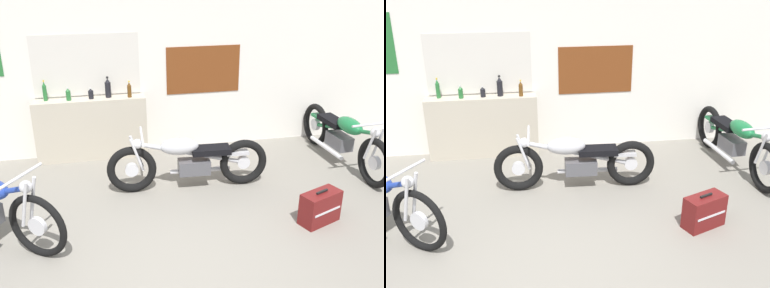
{
  "view_description": "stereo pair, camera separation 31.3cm",
  "coord_description": "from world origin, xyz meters",
  "views": [
    {
      "loc": [
        -0.57,
        -3.31,
        2.92
      ],
      "look_at": [
        0.5,
        1.79,
        0.7
      ],
      "focal_mm": 42.0,
      "sensor_mm": 36.0,
      "label": 1
    },
    {
      "loc": [
        -0.26,
        -3.36,
        2.92
      ],
      "look_at": [
        0.5,
        1.79,
        0.7
      ],
      "focal_mm": 42.0,
      "sensor_mm": 36.0,
      "label": 2
    }
  ],
  "objects": [
    {
      "name": "motorcycle_green",
      "position": [
        2.87,
        2.25,
        0.41
      ],
      "size": [
        0.64,
        2.2,
        0.85
      ],
      "color": "black",
      "rests_on": "ground_plane"
    },
    {
      "name": "wall_back",
      "position": [
        -0.02,
        3.38,
        1.4
      ],
      "size": [
        10.0,
        0.07,
        2.8
      ],
      "color": "silver",
      "rests_on": "ground_plane"
    },
    {
      "name": "sill_counter",
      "position": [
        -0.76,
        3.2,
        0.47
      ],
      "size": [
        1.65,
        0.28,
        0.95
      ],
      "color": "#B7AD99",
      "rests_on": "ground_plane"
    },
    {
      "name": "bottle_rightmost",
      "position": [
        -0.16,
        3.16,
        1.06
      ],
      "size": [
        0.06,
        0.06,
        0.25
      ],
      "color": "#5B3814",
      "rests_on": "sill_counter"
    },
    {
      "name": "bottle_right_center",
      "position": [
        -0.47,
        3.22,
        1.08
      ],
      "size": [
        0.09,
        0.09,
        0.31
      ],
      "color": "black",
      "rests_on": "sill_counter"
    },
    {
      "name": "bottle_center",
      "position": [
        -0.72,
        3.2,
        1.02
      ],
      "size": [
        0.07,
        0.07,
        0.16
      ],
      "color": "black",
      "rests_on": "sill_counter"
    },
    {
      "name": "hard_case_darkred",
      "position": [
        1.81,
        0.8,
        0.19
      ],
      "size": [
        0.53,
        0.39,
        0.41
      ],
      "color": "maroon",
      "rests_on": "ground_plane"
    },
    {
      "name": "motorcycle_silver",
      "position": [
        0.48,
        1.95,
        0.39
      ],
      "size": [
        2.14,
        0.64,
        0.8
      ],
      "color": "black",
      "rests_on": "ground_plane"
    },
    {
      "name": "bottle_left_center",
      "position": [
        -1.04,
        3.18,
        1.03
      ],
      "size": [
        0.07,
        0.07,
        0.2
      ],
      "color": "#23662D",
      "rests_on": "sill_counter"
    },
    {
      "name": "bottle_leftmost",
      "position": [
        -1.37,
        3.24,
        1.08
      ],
      "size": [
        0.06,
        0.06,
        0.3
      ],
      "color": "#23662D",
      "rests_on": "sill_counter"
    }
  ]
}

